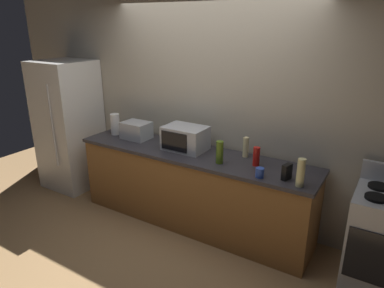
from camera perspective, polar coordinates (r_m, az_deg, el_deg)
name	(u,v)px	position (r m, az deg, el deg)	size (l,w,h in m)	color
ground_plane	(173,238)	(4.03, -3.10, -15.21)	(8.00, 8.00, 0.00)	#A87F51
back_wall	(210,106)	(4.11, 3.02, 6.23)	(6.40, 0.10, 2.70)	#B2A893
counter_run	(192,188)	(4.08, 0.00, -7.28)	(2.84, 0.64, 0.90)	brown
refrigerator	(69,125)	(5.22, -19.52, 2.90)	(0.72, 0.73, 1.80)	white
microwave	(185,138)	(3.96, -1.11, 0.98)	(0.48, 0.35, 0.27)	#B7BABF
toaster_oven	(136,130)	(4.40, -9.12, 2.23)	(0.34, 0.26, 0.21)	#B7BABF
paper_towel_roll	(115,124)	(4.61, -12.51, 3.20)	(0.12, 0.12, 0.27)	white
cordless_phone	(287,172)	(3.34, 15.29, -4.43)	(0.05, 0.11, 0.15)	black
bottle_olive_oil	(220,152)	(3.58, 4.56, -1.36)	(0.08, 0.08, 0.24)	#4C6B19
bottle_vinegar	(301,173)	(3.22, 17.42, -4.51)	(0.07, 0.07, 0.26)	beige
bottle_hot_sauce	(256,156)	(3.58, 10.51, -2.03)	(0.07, 0.07, 0.20)	red
bottle_hand_soap	(246,147)	(3.79, 8.82, -0.51)	(0.06, 0.06, 0.22)	beige
mug_blue	(260,173)	(3.34, 11.06, -4.62)	(0.08, 0.08, 0.09)	#2D4CB2
mug_green	(163,137)	(4.28, -4.71, 1.19)	(0.09, 0.09, 0.10)	#2D8C47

